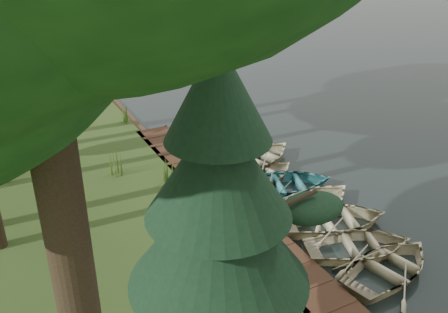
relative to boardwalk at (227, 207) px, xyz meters
name	(u,v)px	position (x,y,z in m)	size (l,w,h in m)	color
ground	(265,200)	(1.60, 0.00, -0.15)	(300.00, 300.00, 0.00)	#3D2F1D
water	(423,28)	(31.60, 20.00, -0.12)	(130.00, 200.00, 0.05)	black
boardwalk	(227,207)	(0.00, 0.00, 0.00)	(1.60, 16.00, 0.30)	#372215
rowboat_0	(391,265)	(2.59, -5.47, 0.26)	(2.52, 3.52, 0.73)	tan
rowboat_1	(359,244)	(2.48, -4.23, 0.26)	(2.50, 3.50, 0.73)	tan
rowboat_2	(335,218)	(2.71, -2.71, 0.29)	(2.70, 3.78, 0.78)	tan
rowboat_3	(314,201)	(2.81, -1.44, 0.27)	(2.56, 3.59, 0.74)	tan
rowboat_4	(285,182)	(2.65, 0.19, 0.29)	(2.67, 3.74, 0.78)	#296F72
rowboat_5	(265,174)	(2.36, 1.25, 0.22)	(2.23, 3.12, 0.65)	tan
rowboat_6	(257,156)	(2.87, 2.68, 0.30)	(2.77, 3.88, 0.80)	tan
rowboat_7	(233,147)	(2.37, 3.96, 0.29)	(2.72, 3.80, 0.79)	tan
rowboat_8	(221,134)	(2.61, 5.57, 0.26)	(2.46, 3.45, 0.71)	tan
rowboat_9	(214,126)	(2.75, 6.62, 0.27)	(2.56, 3.59, 0.74)	tan
stored_rowboat	(58,150)	(-4.65, 6.85, 0.46)	(2.12, 2.97, 0.62)	tan
pine_tree	(218,195)	(-3.56, -6.32, 4.78)	(3.80, 3.80, 7.68)	black
reeds_0	(207,279)	(-2.73, -3.93, 0.66)	(0.60, 0.60, 1.02)	#3F661E
reeds_1	(115,163)	(-2.90, 4.15, 0.65)	(0.60, 0.60, 1.00)	#3F661E
reeds_2	(168,170)	(-1.27, 2.57, 0.65)	(0.60, 0.60, 1.00)	#3F661E
reeds_3	(123,114)	(-1.00, 9.34, 0.64)	(0.60, 0.60, 0.98)	#3F661E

